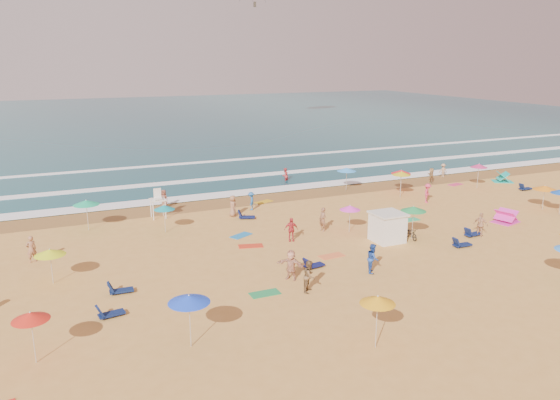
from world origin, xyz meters
name	(u,v)px	position (x,y,z in m)	size (l,w,h in m)	color
ground	(333,236)	(0.00, 0.00, 0.00)	(220.00, 220.00, 0.00)	gold
ocean	(137,120)	(0.00, 84.00, 0.00)	(220.00, 140.00, 0.18)	#0C4756
wet_sand	(268,198)	(0.00, 12.50, 0.01)	(220.00, 220.00, 0.00)	olive
surf_foam	(237,178)	(0.00, 21.32, 0.10)	(200.00, 18.70, 0.05)	white
cabana	(387,228)	(2.99, -2.55, 1.00)	(2.00, 2.00, 2.00)	silver
cabana_roof	(388,214)	(2.99, -2.55, 2.06)	(2.20, 2.20, 0.12)	silver
bicycle	(411,233)	(4.89, -2.85, 0.42)	(0.55, 1.59, 0.83)	black
lifeguard_stand	(158,205)	(-10.83, 10.00, 1.05)	(1.20, 1.20, 2.10)	white
beach_umbrellas	(377,203)	(3.72, -0.01, 2.14)	(54.82, 28.75, 0.79)	#369AF5
loungers	(391,235)	(3.78, -1.88, 0.17)	(48.16, 14.45, 0.34)	#0E1D48
towels	(357,240)	(1.14, -1.52, 0.01)	(43.58, 25.39, 0.03)	red
popup_tents	(504,193)	(19.96, 3.14, 0.60)	(13.56, 13.51, 1.20)	#E532B0
beachgoers	(316,216)	(-0.05, 2.65, 0.86)	(45.75, 27.51, 2.09)	#245FA9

